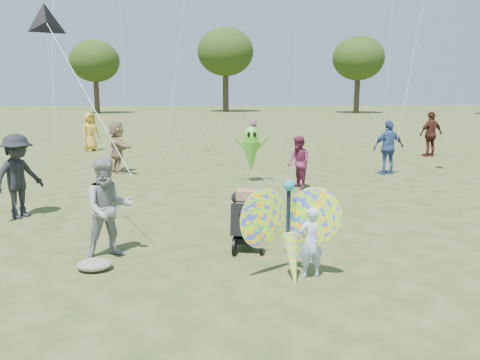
% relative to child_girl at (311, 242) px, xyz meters
% --- Properties ---
extents(ground, '(160.00, 160.00, 0.00)m').
position_rel_child_girl_xyz_m(ground, '(-0.71, 0.75, -0.56)').
color(ground, '#51592B').
rests_on(ground, ground).
extents(child_girl, '(0.45, 0.34, 1.11)m').
position_rel_child_girl_xyz_m(child_girl, '(0.00, 0.00, 0.00)').
color(child_girl, '#A8BDEF').
rests_on(child_girl, ground).
extents(adult_man, '(1.03, 0.93, 1.72)m').
position_rel_child_girl_xyz_m(adult_man, '(-3.23, 1.13, 0.30)').
color(adult_man, gray).
rests_on(adult_man, ground).
extents(grey_bag, '(0.56, 0.46, 0.18)m').
position_rel_child_girl_xyz_m(grey_bag, '(-3.37, 0.54, -0.47)').
color(grey_bag, gray).
rests_on(grey_bag, ground).
extents(crowd_b, '(1.22, 1.40, 1.88)m').
position_rel_child_girl_xyz_m(crowd_b, '(-5.73, 3.87, 0.38)').
color(crowd_b, black).
rests_on(crowd_b, ground).
extents(crowd_c, '(1.13, 0.58, 1.84)m').
position_rel_child_girl_xyz_m(crowd_c, '(4.59, 8.55, 0.37)').
color(crowd_c, '#314E88').
rests_on(crowd_c, ground).
extents(crowd_d, '(1.18, 1.72, 1.78)m').
position_rel_child_girl_xyz_m(crowd_d, '(-4.58, 9.57, 0.33)').
color(crowd_d, '#93795A').
rests_on(crowd_d, ground).
extents(crowd_e, '(0.79, 0.89, 1.54)m').
position_rel_child_girl_xyz_m(crowd_e, '(1.11, 6.45, 0.21)').
color(crowd_e, '#74264B').
rests_on(crowd_e, ground).
extents(crowd_g, '(1.04, 1.03, 1.81)m').
position_rel_child_girl_xyz_m(crowd_g, '(-6.93, 15.75, 0.35)').
color(crowd_g, gold).
rests_on(crowd_g, ground).
extents(crowd_h, '(1.22, 0.77, 1.94)m').
position_rel_child_girl_xyz_m(crowd_h, '(8.10, 12.67, 0.41)').
color(crowd_h, '#441E16').
rests_on(crowd_h, ground).
extents(crowd_j, '(0.76, 1.38, 1.42)m').
position_rel_child_girl_xyz_m(crowd_j, '(0.79, 16.19, 0.15)').
color(crowd_j, '#BF6DAB').
rests_on(crowd_j, ground).
extents(jogging_stroller, '(0.63, 1.10, 1.09)m').
position_rel_child_girl_xyz_m(jogging_stroller, '(-0.86, 1.46, 0.06)').
color(jogging_stroller, black).
rests_on(jogging_stroller, ground).
extents(butterfly_kite, '(1.74, 0.75, 1.73)m').
position_rel_child_girl_xyz_m(butterfly_kite, '(-0.34, -0.05, 0.21)').
color(butterfly_kite, '#F65826').
rests_on(butterfly_kite, ground).
extents(delta_kite_rig, '(2.30, 2.32, 3.16)m').
position_rel_child_girl_xyz_m(delta_kite_rig, '(-4.65, 3.20, 3.55)').
color(delta_kite_rig, black).
rests_on(delta_kite_rig, ground).
extents(alien_kite, '(1.12, 0.69, 1.74)m').
position_rel_child_girl_xyz_m(alien_kite, '(-0.16, 7.59, 0.41)').
color(alien_kite, '#56C42E').
rests_on(alien_kite, ground).
extents(tree_line, '(91.78, 33.60, 10.79)m').
position_rel_child_girl_xyz_m(tree_line, '(2.96, 45.74, 6.30)').
color(tree_line, '#3A2D21').
rests_on(tree_line, ground).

